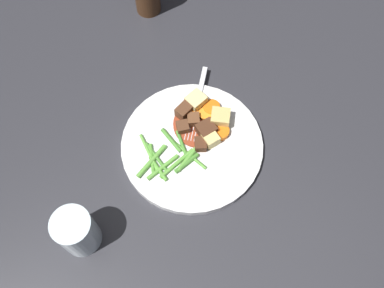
# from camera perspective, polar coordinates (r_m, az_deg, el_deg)

# --- Properties ---
(ground_plane) EXTENTS (3.00, 3.00, 0.00)m
(ground_plane) POSITION_cam_1_polar(r_m,az_deg,el_deg) (0.84, -0.00, -0.43)
(ground_plane) COLOR #2D2D33
(dinner_plate) EXTENTS (0.27, 0.27, 0.01)m
(dinner_plate) POSITION_cam_1_polar(r_m,az_deg,el_deg) (0.83, -0.00, -0.22)
(dinner_plate) COLOR white
(dinner_plate) RESTS_ON ground_plane
(stew_sauce) EXTENTS (0.10, 0.10, 0.00)m
(stew_sauce) POSITION_cam_1_polar(r_m,az_deg,el_deg) (0.84, 1.02, 2.67)
(stew_sauce) COLOR #93381E
(stew_sauce) RESTS_ON dinner_plate
(carrot_slice_0) EXTENTS (0.04, 0.04, 0.01)m
(carrot_slice_0) POSITION_cam_1_polar(r_m,az_deg,el_deg) (0.83, 3.75, 1.68)
(carrot_slice_0) COLOR orange
(carrot_slice_0) RESTS_ON dinner_plate
(carrot_slice_1) EXTENTS (0.03, 0.03, 0.01)m
(carrot_slice_1) POSITION_cam_1_polar(r_m,az_deg,el_deg) (0.85, -0.06, 4.31)
(carrot_slice_1) COLOR orange
(carrot_slice_1) RESTS_ON dinner_plate
(carrot_slice_2) EXTENTS (0.04, 0.04, 0.01)m
(carrot_slice_2) POSITION_cam_1_polar(r_m,az_deg,el_deg) (0.85, 2.60, 4.81)
(carrot_slice_2) COLOR orange
(carrot_slice_2) RESTS_ON dinner_plate
(carrot_slice_3) EXTENTS (0.04, 0.04, 0.01)m
(carrot_slice_3) POSITION_cam_1_polar(r_m,az_deg,el_deg) (0.85, 1.76, 3.99)
(carrot_slice_3) COLOR orange
(carrot_slice_3) RESTS_ON dinner_plate
(potato_chunk_0) EXTENTS (0.04, 0.04, 0.03)m
(potato_chunk_0) POSITION_cam_1_polar(r_m,az_deg,el_deg) (0.85, 0.51, 5.69)
(potato_chunk_0) COLOR #EAD68C
(potato_chunk_0) RESTS_ON dinner_plate
(potato_chunk_1) EXTENTS (0.04, 0.04, 0.02)m
(potato_chunk_1) POSITION_cam_1_polar(r_m,az_deg,el_deg) (0.82, 2.48, 0.70)
(potato_chunk_1) COLOR #E5CC7A
(potato_chunk_1) RESTS_ON dinner_plate
(potato_chunk_2) EXTENTS (0.05, 0.05, 0.03)m
(potato_chunk_2) POSITION_cam_1_polar(r_m,az_deg,el_deg) (0.84, 3.79, 3.46)
(potato_chunk_2) COLOR #DBBC6B
(potato_chunk_2) RESTS_ON dinner_plate
(meat_chunk_0) EXTENTS (0.03, 0.03, 0.02)m
(meat_chunk_0) POSITION_cam_1_polar(r_m,az_deg,el_deg) (0.84, 0.19, 3.25)
(meat_chunk_0) COLOR brown
(meat_chunk_0) RESTS_ON dinner_plate
(meat_chunk_1) EXTENTS (0.03, 0.03, 0.03)m
(meat_chunk_1) POSITION_cam_1_polar(r_m,az_deg,el_deg) (0.84, -1.07, 4.38)
(meat_chunk_1) COLOR #56331E
(meat_chunk_1) RESTS_ON dinner_plate
(meat_chunk_2) EXTENTS (0.03, 0.03, 0.02)m
(meat_chunk_2) POSITION_cam_1_polar(r_m,az_deg,el_deg) (0.81, 1.14, -0.03)
(meat_chunk_2) COLOR #4C2B19
(meat_chunk_2) RESTS_ON dinner_plate
(meat_chunk_3) EXTENTS (0.03, 0.03, 0.02)m
(meat_chunk_3) POSITION_cam_1_polar(r_m,az_deg,el_deg) (0.83, -1.25, 2.24)
(meat_chunk_3) COLOR #56331E
(meat_chunk_3) RESTS_ON dinner_plate
(meat_chunk_4) EXTENTS (0.04, 0.04, 0.02)m
(meat_chunk_4) POSITION_cam_1_polar(r_m,az_deg,el_deg) (0.82, 1.89, 1.93)
(meat_chunk_4) COLOR #4C2B19
(meat_chunk_4) RESTS_ON dinner_plate
(green_bean_0) EXTENTS (0.05, 0.05, 0.01)m
(green_bean_0) POSITION_cam_1_polar(r_m,az_deg,el_deg) (0.81, -5.33, -2.04)
(green_bean_0) COLOR #599E38
(green_bean_0) RESTS_ON dinner_plate
(green_bean_1) EXTENTS (0.04, 0.05, 0.01)m
(green_bean_1) POSITION_cam_1_polar(r_m,az_deg,el_deg) (0.82, -1.37, 0.13)
(green_bean_1) COLOR #4C8E33
(green_bean_1) RESTS_ON dinner_plate
(green_bean_2) EXTENTS (0.03, 0.06, 0.01)m
(green_bean_2) POSITION_cam_1_polar(r_m,az_deg,el_deg) (0.82, -2.76, 0.51)
(green_bean_2) COLOR #4C8E33
(green_bean_2) RESTS_ON dinner_plate
(green_bean_3) EXTENTS (0.08, 0.01, 0.01)m
(green_bean_3) POSITION_cam_1_polar(r_m,az_deg,el_deg) (0.81, -5.39, -2.26)
(green_bean_3) COLOR #66AD42
(green_bean_3) RESTS_ON dinner_plate
(green_bean_4) EXTENTS (0.02, 0.08, 0.01)m
(green_bean_4) POSITION_cam_1_polar(r_m,az_deg,el_deg) (0.81, -0.34, -1.47)
(green_bean_4) COLOR #599E38
(green_bean_4) RESTS_ON dinner_plate
(green_bean_5) EXTENTS (0.08, 0.02, 0.01)m
(green_bean_5) POSITION_cam_1_polar(r_m,az_deg,el_deg) (0.80, -1.76, -2.75)
(green_bean_5) COLOR #66AD42
(green_bean_5) RESTS_ON dinner_plate
(green_bean_6) EXTENTS (0.07, 0.01, 0.01)m
(green_bean_6) POSITION_cam_1_polar(r_m,az_deg,el_deg) (0.81, -0.40, -1.74)
(green_bean_6) COLOR #66AD42
(green_bean_6) RESTS_ON dinner_plate
(green_bean_7) EXTENTS (0.03, 0.07, 0.01)m
(green_bean_7) POSITION_cam_1_polar(r_m,az_deg,el_deg) (0.81, -4.76, -1.73)
(green_bean_7) COLOR #4C8E33
(green_bean_7) RESTS_ON dinner_plate
(green_bean_8) EXTENTS (0.07, 0.03, 0.01)m
(green_bean_8) POSITION_cam_1_polar(r_m,az_deg,el_deg) (0.80, -3.90, -3.08)
(green_bean_8) COLOR #66AD42
(green_bean_8) RESTS_ON dinner_plate
(green_bean_9) EXTENTS (0.06, 0.02, 0.01)m
(green_bean_9) POSITION_cam_1_polar(r_m,az_deg,el_deg) (0.80, -0.71, -2.54)
(green_bean_9) COLOR #4C8E33
(green_bean_9) RESTS_ON dinner_plate
(green_bean_10) EXTENTS (0.05, 0.08, 0.01)m
(green_bean_10) POSITION_cam_1_polar(r_m,az_deg,el_deg) (0.82, -5.72, -1.19)
(green_bean_10) COLOR #66AD42
(green_bean_10) RESTS_ON dinner_plate
(green_bean_11) EXTENTS (0.03, 0.06, 0.01)m
(green_bean_11) POSITION_cam_1_polar(r_m,az_deg,el_deg) (0.80, -4.51, -3.27)
(green_bean_11) COLOR #599E38
(green_bean_11) RESTS_ON dinner_plate
(fork) EXTENTS (0.17, 0.08, 0.00)m
(fork) POSITION_cam_1_polar(r_m,az_deg,el_deg) (0.86, 0.66, 5.19)
(fork) COLOR silver
(fork) RESTS_ON dinner_plate
(water_glass) EXTENTS (0.07, 0.07, 0.10)m
(water_glass) POSITION_cam_1_polar(r_m,az_deg,el_deg) (0.76, -15.06, -11.16)
(water_glass) COLOR silver
(water_glass) RESTS_ON ground_plane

